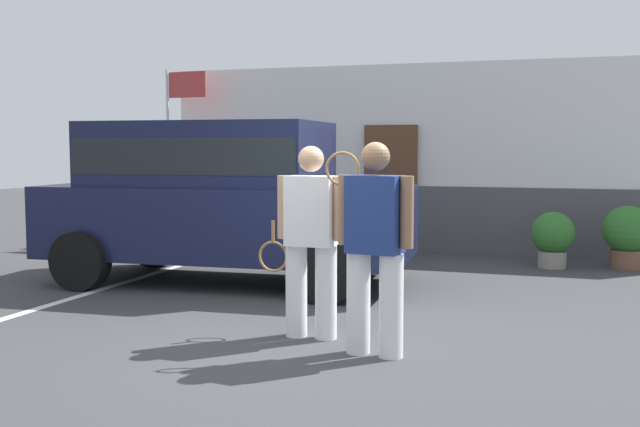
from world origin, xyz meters
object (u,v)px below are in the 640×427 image
object	(u,v)px
parked_suv	(220,193)
flag_pole	(177,124)
potted_plant_secondary	(627,234)
tennis_player_man	(310,239)
potted_plant_by_porch	(553,237)
tennis_player_woman	(375,245)

from	to	relation	value
parked_suv	flag_pole	distance (m)	4.20
potted_plant_secondary	tennis_player_man	bearing A→B (deg)	-120.24
potted_plant_by_porch	potted_plant_secondary	xyz separation A→B (m)	(1.01, 0.27, 0.05)
potted_plant_secondary	flag_pole	world-z (taller)	flag_pole
parked_suv	potted_plant_secondary	bearing A→B (deg)	25.92
parked_suv	tennis_player_man	xyz separation A→B (m)	(2.03, -2.32, -0.24)
tennis_player_woman	potted_plant_by_porch	world-z (taller)	tennis_player_woman
tennis_player_woman	parked_suv	bearing A→B (deg)	-37.23
potted_plant_by_porch	potted_plant_secondary	world-z (taller)	potted_plant_secondary
potted_plant_secondary	tennis_player_woman	bearing A→B (deg)	-112.54
parked_suv	flag_pole	world-z (taller)	flag_pole
flag_pole	potted_plant_by_porch	bearing A→B (deg)	-6.34
tennis_player_man	tennis_player_woman	size ratio (longest dim) A/B	0.98
parked_suv	potted_plant_secondary	distance (m)	5.81
potted_plant_by_porch	tennis_player_woman	bearing A→B (deg)	-103.73
potted_plant_by_porch	flag_pole	size ratio (longest dim) A/B	0.26
tennis_player_man	flag_pole	distance (m)	7.26
tennis_player_woman	potted_plant_by_porch	xyz separation A→B (m)	(1.29, 5.28, -0.48)
tennis_player_man	potted_plant_by_porch	distance (m)	5.30
potted_plant_by_porch	flag_pole	bearing A→B (deg)	173.66
tennis_player_man	tennis_player_woman	bearing A→B (deg)	151.63
flag_pole	tennis_player_man	bearing A→B (deg)	-51.52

